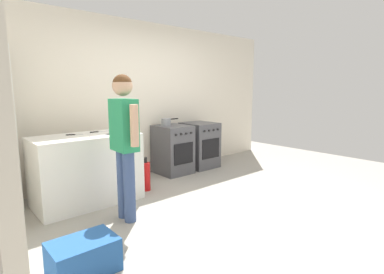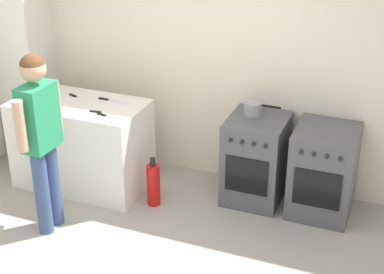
{
  "view_description": "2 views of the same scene",
  "coord_description": "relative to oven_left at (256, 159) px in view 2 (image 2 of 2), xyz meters",
  "views": [
    {
      "loc": [
        -2.81,
        -2.55,
        1.5
      ],
      "look_at": [
        0.12,
        0.8,
        0.77
      ],
      "focal_mm": 28.0,
      "sensor_mm": 36.0,
      "label": 1
    },
    {
      "loc": [
        1.62,
        -3.29,
        3.08
      ],
      "look_at": [
        0.07,
        0.63,
        1.04
      ],
      "focal_mm": 55.0,
      "sensor_mm": 36.0,
      "label": 2
    }
  ],
  "objects": [
    {
      "name": "knife_chef",
      "position": [
        -1.25,
        -0.58,
        0.48
      ],
      "size": [
        0.31,
        0.1,
        0.01
      ],
      "color": "silver",
      "rests_on": "counter_unit"
    },
    {
      "name": "fire_extinguisher",
      "position": [
        -0.87,
        -0.48,
        -0.21
      ],
      "size": [
        0.13,
        0.13,
        0.5
      ],
      "color": "red",
      "rests_on": "ground"
    },
    {
      "name": "oven_right",
      "position": [
        0.65,
        0.0,
        0.0
      ],
      "size": [
        0.56,
        0.62,
        0.85
      ],
      "color": "#4C4C51",
      "rests_on": "ground"
    },
    {
      "name": "oven_left",
      "position": [
        0.0,
        0.0,
        0.0
      ],
      "size": [
        0.54,
        0.62,
        0.85
      ],
      "color": "#4C4C51",
      "rests_on": "ground"
    },
    {
      "name": "knife_bread",
      "position": [
        -1.53,
        -0.54,
        0.48
      ],
      "size": [
        0.35,
        0.08,
        0.01
      ],
      "color": "silver",
      "rests_on": "counter_unit"
    },
    {
      "name": "back_wall",
      "position": [
        -0.35,
        0.37,
        0.87
      ],
      "size": [
        6.0,
        0.1,
        2.6
      ],
      "primitive_type": "cube",
      "color": "silver",
      "rests_on": "ground"
    },
    {
      "name": "pot",
      "position": [
        -0.07,
        0.09,
        0.49
      ],
      "size": [
        0.35,
        0.17,
        0.12
      ],
      "color": "gray",
      "rests_on": "oven_left"
    },
    {
      "name": "larder_cabinet",
      "position": [
        -2.65,
        0.1,
        0.57
      ],
      "size": [
        0.48,
        0.44,
        2.0
      ],
      "primitive_type": "cube",
      "color": "silver",
      "rests_on": "ground"
    },
    {
      "name": "person",
      "position": [
        -1.57,
        -1.18,
        0.56
      ],
      "size": [
        0.22,
        0.57,
        1.64
      ],
      "color": "#384C7A",
      "rests_on": "ground"
    },
    {
      "name": "counter_unit",
      "position": [
        -1.7,
        -0.38,
        0.02
      ],
      "size": [
        1.3,
        0.7,
        0.9
      ],
      "primitive_type": "cube",
      "color": "silver",
      "rests_on": "ground"
    },
    {
      "name": "knife_paring",
      "position": [
        -1.81,
        -0.26,
        0.48
      ],
      "size": [
        0.2,
        0.11,
        0.01
      ],
      "color": "silver",
      "rests_on": "counter_unit"
    },
    {
      "name": "knife_carving",
      "position": [
        -1.41,
        -0.22,
        0.48
      ],
      "size": [
        0.33,
        0.06,
        0.01
      ],
      "color": "silver",
      "rests_on": "counter_unit"
    }
  ]
}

